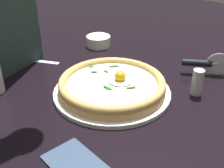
# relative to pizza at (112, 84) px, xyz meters

# --- Properties ---
(ground_plane) EXTENTS (2.40, 2.40, 0.03)m
(ground_plane) POSITION_rel_pizza_xyz_m (-0.03, 0.03, -0.05)
(ground_plane) COLOR black
(ground_plane) RESTS_ON ground
(pizza_plate) EXTENTS (0.34, 0.34, 0.01)m
(pizza_plate) POSITION_rel_pizza_xyz_m (-0.00, -0.00, -0.03)
(pizza_plate) COLOR white
(pizza_plate) RESTS_ON ground
(pizza) EXTENTS (0.30, 0.30, 0.06)m
(pizza) POSITION_rel_pizza_xyz_m (0.00, 0.00, 0.00)
(pizza) COLOR #E2AE63
(pizza) RESTS_ON pizza_plate
(side_bowl) EXTENTS (0.09, 0.09, 0.04)m
(side_bowl) POSITION_rel_pizza_xyz_m (-0.27, 0.25, -0.01)
(side_bowl) COLOR white
(side_bowl) RESTS_ON ground
(pizza_cutter) EXTENTS (0.14, 0.09, 0.07)m
(pizza_cutter) POSITION_rel_pizza_xyz_m (0.15, 0.28, 0.01)
(pizza_cutter) COLOR silver
(pizza_cutter) RESTS_ON ground
(table_knife) EXTENTS (0.19, 0.10, 0.01)m
(table_knife) POSITION_rel_pizza_xyz_m (-0.39, -0.01, -0.03)
(table_knife) COLOR silver
(table_knife) RESTS_ON ground
(folded_napkin) EXTENTS (0.15, 0.11, 0.01)m
(folded_napkin) POSITION_rel_pizza_xyz_m (0.11, -0.27, -0.03)
(folded_napkin) COLOR #354761
(folded_napkin) RESTS_ON ground
(pepper_shaker) EXTENTS (0.03, 0.03, 0.08)m
(pepper_shaker) POSITION_rel_pizza_xyz_m (0.19, 0.15, 0.01)
(pepper_shaker) COLOR silver
(pepper_shaker) RESTS_ON ground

